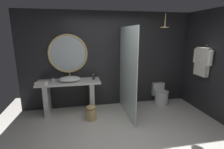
{
  "coord_description": "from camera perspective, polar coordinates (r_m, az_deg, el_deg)",
  "views": [
    {
      "loc": [
        -0.87,
        -2.76,
        2.02
      ],
      "look_at": [
        -0.17,
        0.74,
        1.16
      ],
      "focal_mm": 27.42,
      "sensor_mm": 36.0,
      "label": 1
    }
  ],
  "objects": [
    {
      "name": "side_wall_right",
      "position": [
        4.82,
        30.75,
        3.05
      ],
      "size": [
        0.1,
        2.47,
        2.6
      ],
      "primitive_type": "cube",
      "color": "#232326",
      "rests_on": "ground_plane"
    },
    {
      "name": "folded_hand_towel",
      "position": [
        4.35,
        -22.49,
        -2.66
      ],
      "size": [
        0.29,
        0.25,
        0.07
      ],
      "primitive_type": "cube",
      "rotation": [
        0.0,
        0.0,
        -0.25
      ],
      "color": "silver",
      "rests_on": "vanity_counter"
    },
    {
      "name": "waste_bin",
      "position": [
        4.22,
        -6.99,
        -12.46
      ],
      "size": [
        0.25,
        0.25,
        0.35
      ],
      "color": "tan",
      "rests_on": "ground_plane"
    },
    {
      "name": "soap_dispenser",
      "position": [
        4.48,
        -6.21,
        -0.82
      ],
      "size": [
        0.06,
        0.06,
        0.15
      ],
      "color": "#282D28",
      "rests_on": "vanity_counter"
    },
    {
      "name": "vanity_counter",
      "position": [
        4.55,
        -13.93,
        -5.74
      ],
      "size": [
        1.56,
        0.58,
        0.85
      ],
      "color": "silver",
      "rests_on": "ground_plane"
    },
    {
      "name": "hanging_bathrobe",
      "position": [
        4.89,
        27.88,
        4.2
      ],
      "size": [
        0.2,
        0.61,
        0.78
      ],
      "color": "tan"
    },
    {
      "name": "shower_glass_panel",
      "position": [
        4.18,
        5.17,
        0.64
      ],
      "size": [
        0.02,
        1.41,
        2.18
      ],
      "primitive_type": "cube",
      "color": "silver",
      "rests_on": "ground_plane"
    },
    {
      "name": "ground_plane",
      "position": [
        3.53,
        5.39,
        -21.46
      ],
      "size": [
        5.76,
        5.76,
        0.0
      ],
      "primitive_type": "plane",
      "color": "silver"
    },
    {
      "name": "back_wall_panel",
      "position": [
        4.79,
        -0.79,
        4.91
      ],
      "size": [
        4.8,
        0.1,
        2.6
      ],
      "primitive_type": "cube",
      "color": "#232326",
      "rests_on": "ground_plane"
    },
    {
      "name": "toilet",
      "position": [
        5.26,
        15.82,
        -6.59
      ],
      "size": [
        0.39,
        0.56,
        0.58
      ],
      "color": "white",
      "rests_on": "ground_plane"
    },
    {
      "name": "round_wall_mirror",
      "position": [
        4.61,
        -14.48,
        6.73
      ],
      "size": [
        1.02,
        0.05,
        1.02
      ],
      "color": "tan"
    },
    {
      "name": "tumbler_cup",
      "position": [
        4.45,
        -19.09,
        -1.87
      ],
      "size": [
        0.08,
        0.08,
        0.09
      ],
      "primitive_type": "cylinder",
      "color": "silver",
      "rests_on": "vanity_counter"
    },
    {
      "name": "rain_shower_head",
      "position": [
        4.67,
        17.21,
        15.12
      ],
      "size": [
        0.22,
        0.22,
        0.34
      ],
      "color": "tan"
    },
    {
      "name": "vessel_sink",
      "position": [
        4.43,
        -13.91,
        -1.44
      ],
      "size": [
        0.55,
        0.45,
        0.17
      ],
      "color": "white",
      "rests_on": "vanity_counter"
    }
  ]
}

